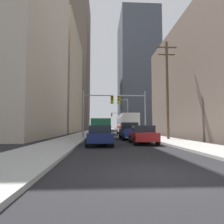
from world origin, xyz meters
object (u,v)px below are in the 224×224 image
at_px(city_bus, 126,124).
at_px(sedan_maroon, 101,131).
at_px(sedan_red, 143,135).
at_px(traffic_signal_near_left, 97,106).
at_px(sedan_navy, 100,135).
at_px(traffic_signal_near_right, 133,106).
at_px(traffic_signal_far_right, 117,118).
at_px(cargo_van_green, 101,128).
at_px(pickup_truck_blue, 130,131).

relative_size(city_bus, sedan_maroon, 2.74).
height_order(sedan_red, traffic_signal_near_left, traffic_signal_near_left).
xyz_separation_m(city_bus, sedan_red, (-0.85, -17.31, -1.16)).
distance_m(sedan_navy, traffic_signal_near_right, 11.33).
distance_m(traffic_signal_near_left, traffic_signal_far_right, 32.63).
bearing_deg(traffic_signal_near_left, traffic_signal_far_right, 81.11).
bearing_deg(traffic_signal_near_left, sedan_maroon, 85.55).
bearing_deg(traffic_signal_near_right, traffic_signal_far_right, 89.34).
relative_size(sedan_red, traffic_signal_far_right, 0.71).
distance_m(cargo_van_green, sedan_maroon, 9.08).
xyz_separation_m(city_bus, traffic_signal_far_right, (0.16, 23.75, 2.07)).
height_order(sedan_navy, traffic_signal_far_right, traffic_signal_far_right).
xyz_separation_m(traffic_signal_near_left, traffic_signal_near_right, (4.67, -0.00, -0.01)).
bearing_deg(pickup_truck_blue, cargo_van_green, 174.26).
bearing_deg(cargo_van_green, traffic_signal_near_left, 101.90).
bearing_deg(traffic_signal_near_right, city_bus, 88.56).
height_order(sedan_navy, sedan_maroon, same).
relative_size(cargo_van_green, traffic_signal_far_right, 0.87).
bearing_deg(traffic_signal_near_left, traffic_signal_near_right, -0.00).
xyz_separation_m(pickup_truck_blue, cargo_van_green, (-3.23, 0.32, 0.35)).
distance_m(sedan_red, traffic_signal_near_left, 10.24).
xyz_separation_m(pickup_truck_blue, sedan_maroon, (-3.33, 9.39, -0.16)).
bearing_deg(sedan_red, city_bus, 87.19).
height_order(pickup_truck_blue, traffic_signal_near_left, traffic_signal_near_left).
relative_size(pickup_truck_blue, traffic_signal_near_left, 0.90).
height_order(traffic_signal_near_left, traffic_signal_near_right, same).
xyz_separation_m(cargo_van_green, sedan_maroon, (-0.10, 9.06, -0.52)).
bearing_deg(city_bus, traffic_signal_near_right, -91.44).
height_order(cargo_van_green, traffic_signal_far_right, traffic_signal_far_right).
height_order(pickup_truck_blue, sedan_red, pickup_truck_blue).
relative_size(cargo_van_green, sedan_maroon, 1.25).
bearing_deg(sedan_navy, sedan_red, 18.53).
bearing_deg(cargo_van_green, sedan_navy, -90.82).
bearing_deg(sedan_red, sedan_maroon, 103.24).
bearing_deg(sedan_navy, cargo_van_green, 89.18).
distance_m(pickup_truck_blue, sedan_red, 5.70).
xyz_separation_m(pickup_truck_blue, sedan_red, (0.22, -5.70, -0.16)).
xyz_separation_m(pickup_truck_blue, traffic_signal_near_right, (0.85, 3.12, 3.11)).
distance_m(pickup_truck_blue, traffic_signal_near_right, 4.48).
distance_m(sedan_navy, sedan_maroon, 16.27).
height_order(city_bus, sedan_maroon, city_bus).
bearing_deg(city_bus, traffic_signal_near_left, -119.91).
distance_m(city_bus, traffic_signal_near_right, 8.75).
bearing_deg(sedan_navy, pickup_truck_blue, 64.17).
relative_size(sedan_navy, sedan_red, 1.00).
relative_size(traffic_signal_near_right, traffic_signal_far_right, 1.00).
bearing_deg(city_bus, sedan_red, -92.81).
bearing_deg(sedan_maroon, city_bus, 26.84).
bearing_deg(sedan_red, traffic_signal_near_left, 114.60).
relative_size(traffic_signal_near_left, traffic_signal_near_right, 1.00).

